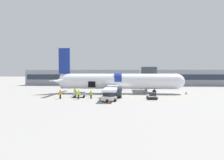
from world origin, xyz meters
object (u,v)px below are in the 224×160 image
object	(u,v)px
baggage_cart_loading	(80,95)
ground_crew_loader_a	(60,94)
ground_crew_supervisor	(91,94)
ground_crew_driver	(79,94)
baggage_tug_lead	(110,98)
airplane	(116,82)
ground_crew_loader_b	(75,92)
baggage_tug_mid	(152,96)

from	to	relation	value
baggage_cart_loading	ground_crew_loader_a	size ratio (longest dim) A/B	2.05
baggage_cart_loading	ground_crew_supervisor	distance (m)	3.08
baggage_cart_loading	ground_crew_driver	distance (m)	2.57
ground_crew_driver	ground_crew_supervisor	size ratio (longest dim) A/B	1.07
baggage_tug_lead	baggage_cart_loading	bearing A→B (deg)	142.46
airplane	ground_crew_loader_a	bearing A→B (deg)	-136.64
ground_crew_loader_b	ground_crew_supervisor	distance (m)	5.62
baggage_tug_mid	ground_crew_supervisor	size ratio (longest dim) A/B	1.53
airplane	ground_crew_supervisor	world-z (taller)	airplane
baggage_tug_mid	airplane	bearing A→B (deg)	127.81
ground_crew_driver	baggage_tug_mid	bearing A→B (deg)	3.70
baggage_cart_loading	ground_crew_loader_b	world-z (taller)	ground_crew_loader_b
baggage_tug_mid	ground_crew_supervisor	xyz separation A→B (m)	(-11.71, 0.03, 0.28)
baggage_tug_lead	baggage_cart_loading	xyz separation A→B (m)	(-6.50, 4.99, -0.13)
baggage_tug_lead	airplane	bearing A→B (deg)	86.80
baggage_cart_loading	ground_crew_supervisor	bearing A→B (deg)	-30.97
baggage_tug_mid	ground_crew_loader_b	size ratio (longest dim) A/B	1.41
ground_crew_loader_a	ground_crew_supervisor	distance (m)	5.90
baggage_tug_lead	ground_crew_loader_a	xyz separation A→B (m)	(-9.73, 2.74, 0.24)
ground_crew_loader_a	ground_crew_loader_b	world-z (taller)	ground_crew_loader_b
airplane	ground_crew_loader_b	distance (m)	10.50
ground_crew_driver	ground_crew_supervisor	bearing A→B (deg)	22.85
airplane	ground_crew_supervisor	xyz separation A→B (m)	(-4.57, -9.17, -2.01)
baggage_tug_lead	ground_crew_driver	xyz separation A→B (m)	(-6.09, 2.48, 0.23)
ground_crew_supervisor	baggage_tug_mid	bearing A→B (deg)	-0.17
baggage_cart_loading	ground_crew_loader_b	xyz separation A→B (m)	(-1.57, 2.15, 0.37)
baggage_cart_loading	ground_crew_supervisor	world-z (taller)	ground_crew_supervisor
baggage_cart_loading	ground_crew_driver	size ratio (longest dim) A/B	2.08
baggage_tug_lead	ground_crew_loader_b	size ratio (longest dim) A/B	1.60
ground_crew_loader_b	baggage_tug_lead	bearing A→B (deg)	-41.55
baggage_tug_mid	ground_crew_loader_a	distance (m)	17.59
baggage_tug_mid	ground_crew_loader_b	distance (m)	16.35
baggage_cart_loading	ground_crew_driver	bearing A→B (deg)	-80.74
airplane	baggage_tug_lead	world-z (taller)	airplane
baggage_tug_lead	baggage_tug_mid	size ratio (longest dim) A/B	1.13
ground_crew_loader_a	ground_crew_supervisor	xyz separation A→B (m)	(5.86, 0.68, -0.07)
airplane	ground_crew_loader_b	size ratio (longest dim) A/B	18.18
ground_crew_loader_b	baggage_cart_loading	bearing A→B (deg)	-53.98
baggage_tug_mid	ground_crew_supervisor	world-z (taller)	ground_crew_supervisor
baggage_tug_mid	ground_crew_loader_a	bearing A→B (deg)	-177.90
ground_crew_loader_b	baggage_tug_mid	bearing A→B (deg)	-13.32
ground_crew_loader_a	ground_crew_driver	world-z (taller)	ground_crew_loader_a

